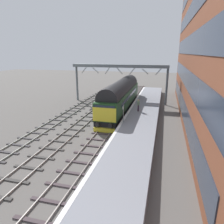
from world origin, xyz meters
TOP-DOWN VIEW (x-y plane):
  - ground_plane at (0.00, 0.00)m, footprint 140.00×140.00m
  - track_main at (0.00, 0.00)m, footprint 2.50×60.00m
  - track_adjacent_west at (-3.53, 0.00)m, footprint 2.50×60.00m
  - track_adjacent_far_west at (-7.02, 0.00)m, footprint 2.50×60.00m
  - station_platform at (3.60, 0.00)m, footprint 4.00×44.00m
  - station_building at (10.85, 2.13)m, footprint 4.69×40.77m
  - diesel_locomotive at (0.00, 4.66)m, footprint 2.74×17.61m
  - platform_number_sign at (1.89, -2.87)m, footprint 0.10×0.44m
  - waiting_passenger at (2.97, 1.94)m, footprint 0.42×0.49m
  - overhead_footbridge at (-1.46, 10.40)m, footprint 16.32×2.00m

SIDE VIEW (x-z plane):
  - ground_plane at x=0.00m, z-range 0.00..0.00m
  - track_main at x=0.00m, z-range -0.02..0.13m
  - track_adjacent_far_west at x=-7.02m, z-range -0.02..0.13m
  - track_adjacent_west at x=-3.53m, z-range -0.02..0.13m
  - station_platform at x=3.60m, z-range 0.00..1.01m
  - waiting_passenger at x=2.97m, z-range 1.17..2.81m
  - platform_number_sign at x=1.89m, z-range 1.32..3.17m
  - diesel_locomotive at x=0.00m, z-range 0.14..4.82m
  - overhead_footbridge at x=-1.46m, z-range 2.76..9.36m
  - station_building at x=10.85m, z-range 0.00..18.39m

